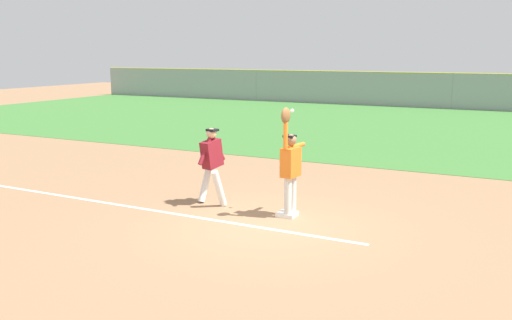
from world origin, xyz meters
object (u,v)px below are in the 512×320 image
object	(u,v)px
parked_car_tan	(347,90)
parked_car_black	(488,94)
runner	(212,161)
first_base	(287,214)
parked_car_silver	(414,92)
fielder	(290,164)
baseball	(292,111)

from	to	relation	value
parked_car_tan	parked_car_black	size ratio (longest dim) A/B	0.99
runner	parked_car_tan	xyz separation A→B (m)	(-6.14, 29.04, -0.32)
first_base	parked_car_silver	xyz separation A→B (m)	(-3.09, 28.62, 0.63)
parked_car_tan	runner	bearing A→B (deg)	-76.60
parked_car_silver	fielder	bearing A→B (deg)	-85.79
first_base	runner	size ratio (longest dim) A/B	0.22
first_base	parked_car_tan	world-z (taller)	parked_car_tan
runner	parked_car_tan	bearing A→B (deg)	113.60
first_base	parked_car_black	world-z (taller)	parked_car_black
fielder	baseball	distance (m)	1.10
runner	parked_car_silver	bearing A→B (deg)	104.14
runner	parked_car_black	xyz separation A→B (m)	(3.45, 28.87, -0.32)
parked_car_tan	parked_car_silver	distance (m)	4.93
parked_car_silver	parked_car_black	bearing A→B (deg)	2.01
parked_car_black	runner	bearing A→B (deg)	-93.53
first_base	parked_car_black	distance (m)	29.01
parked_car_black	parked_car_tan	bearing A→B (deg)	-177.74
first_base	runner	world-z (taller)	runner
baseball	parked_car_silver	xyz separation A→B (m)	(-3.04, 28.33, -1.49)
first_base	baseball	distance (m)	2.15
baseball	parked_car_black	xyz separation A→B (m)	(1.64, 28.66, -1.49)
parked_car_silver	runner	bearing A→B (deg)	-89.60
runner	parked_car_tan	distance (m)	29.69
parked_car_tan	parked_car_silver	bearing A→B (deg)	-4.41
first_base	baseball	size ratio (longest dim) A/B	5.14
first_base	parked_car_black	xyz separation A→B (m)	(1.60, 28.96, 0.63)
runner	baseball	xyz separation A→B (m)	(1.82, 0.21, 1.17)
runner	parked_car_black	distance (m)	29.08
runner	parked_car_black	size ratio (longest dim) A/B	0.38
first_base	parked_car_tan	bearing A→B (deg)	105.35
fielder	baseball	world-z (taller)	fielder
fielder	runner	world-z (taller)	fielder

